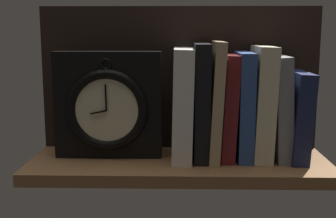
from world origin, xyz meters
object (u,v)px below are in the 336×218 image
book_maroon_dawkins (229,107)px  book_cream_twain (262,103)px  book_white_catcher (183,104)px  book_blue_modern (244,106)px  framed_clock (109,105)px  book_navy_bierce (296,115)px  book_tan_shortstories (216,100)px  book_gray_chess (280,108)px  book_black_skeptic (202,101)px

book_maroon_dawkins → book_cream_twain: size_ratio=0.93×
book_maroon_dawkins → book_cream_twain: book_cream_twain is taller
book_white_catcher → book_blue_modern: size_ratio=1.03×
book_white_catcher → book_blue_modern: bearing=0.0°
book_cream_twain → framed_clock: book_cream_twain is taller
book_maroon_dawkins → book_navy_bierce: 14.64cm
book_tan_shortstories → book_gray_chess: book_tan_shortstories is taller
book_tan_shortstories → book_blue_modern: book_tan_shortstories is taller
book_navy_bierce → book_maroon_dawkins: bearing=180.0°
book_tan_shortstories → framed_clock: bearing=179.8°
book_blue_modern → book_gray_chess: bearing=0.0°
book_white_catcher → book_gray_chess: size_ratio=1.07×
book_white_catcher → book_navy_bierce: (24.30, 0.00, -2.42)cm
book_maroon_dawkins → book_blue_modern: 3.27cm
book_blue_modern → book_gray_chess: (7.65, 0.00, -0.39)cm
book_cream_twain → book_gray_chess: book_cream_twain is taller
book_gray_chess → book_maroon_dawkins: bearing=180.0°
book_black_skeptic → book_gray_chess: book_black_skeptic is taller
book_tan_shortstories → book_navy_bierce: bearing=0.0°
book_gray_chess → book_navy_bierce: size_ratio=1.18×
book_black_skeptic → framed_clock: size_ratio=1.07×
book_white_catcher → book_maroon_dawkins: bearing=0.0°
book_black_skeptic → book_gray_chess: (16.70, 0.00, -1.31)cm
book_cream_twain → book_navy_bierce: bearing=0.0°
book_white_catcher → book_black_skeptic: size_ratio=0.96×
framed_clock → book_black_skeptic: bearing=-0.3°
book_black_skeptic → framed_clock: (-20.02, 0.09, -0.99)cm
book_maroon_dawkins → book_gray_chess: book_maroon_dawkins is taller
book_tan_shortstories → book_blue_modern: size_ratio=1.10×
book_black_skeptic → book_maroon_dawkins: size_ratio=1.10×
book_black_skeptic → book_maroon_dawkins: (5.79, 0.00, -1.15)cm
book_black_skeptic → framed_clock: bearing=179.7°
book_cream_twain → framed_clock: size_ratio=1.05×
book_gray_chess → book_navy_bierce: bearing=0.0°
book_cream_twain → book_blue_modern: bearing=180.0°
book_gray_chess → book_navy_bierce: 3.98cm
book_white_catcher → book_tan_shortstories: book_tan_shortstories is taller
book_tan_shortstories → framed_clock: 23.05cm
book_tan_shortstories → book_maroon_dawkins: size_ratio=1.12×
book_black_skeptic → book_navy_bierce: book_black_skeptic is taller
book_tan_shortstories → book_cream_twain: bearing=0.0°
book_navy_bierce → book_black_skeptic: bearing=180.0°
book_maroon_dawkins → book_blue_modern: size_ratio=0.98×
book_cream_twain → book_gray_chess: (3.83, 0.00, -1.03)cm
book_white_catcher → book_black_skeptic: book_black_skeptic is taller
book_gray_chess → framed_clock: 36.72cm
book_white_catcher → book_cream_twain: book_cream_twain is taller
book_black_skeptic → book_gray_chess: bearing=0.0°
book_black_skeptic → book_cream_twain: (12.86, 0.00, -0.28)cm
book_white_catcher → book_blue_modern: (13.03, 0.00, -0.40)cm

